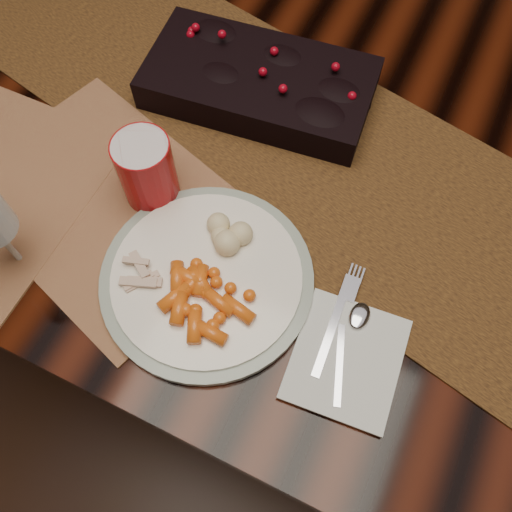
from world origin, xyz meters
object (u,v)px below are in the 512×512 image
at_px(baby_carrots, 204,304).
at_px(red_cup, 147,170).
at_px(dinner_plate, 207,278).
at_px(dining_table, 294,242).
at_px(centerpiece, 259,79).
at_px(placemat_main, 106,204).
at_px(mashed_potatoes, 225,235).
at_px(napkin, 347,359).
at_px(turkey_shreds, 142,274).

bearing_deg(baby_carrots, red_cup, 139.73).
bearing_deg(dinner_plate, baby_carrots, -65.57).
height_order(baby_carrots, red_cup, red_cup).
height_order(dining_table, dinner_plate, dinner_plate).
xyz_separation_m(centerpiece, red_cup, (-0.06, -0.24, 0.02)).
bearing_deg(placemat_main, mashed_potatoes, 21.40).
height_order(centerpiece, dinner_plate, centerpiece).
height_order(dinner_plate, mashed_potatoes, mashed_potatoes).
distance_m(dining_table, napkin, 0.53).
relative_size(dining_table, baby_carrots, 14.66).
xyz_separation_m(mashed_potatoes, turkey_shreds, (-0.08, -0.10, -0.01)).
xyz_separation_m(baby_carrots, turkey_shreds, (-0.10, 0.00, -0.00)).
bearing_deg(centerpiece, napkin, -50.56).
xyz_separation_m(placemat_main, red_cup, (0.05, 0.05, 0.06)).
bearing_deg(napkin, dining_table, 115.56).
xyz_separation_m(dining_table, mashed_potatoes, (-0.03, -0.24, 0.41)).
bearing_deg(turkey_shreds, placemat_main, 144.20).
bearing_deg(turkey_shreds, centerpiece, 90.19).
relative_size(turkey_shreds, napkin, 0.41).
xyz_separation_m(turkey_shreds, red_cup, (-0.06, 0.13, 0.03)).
height_order(turkey_shreds, napkin, turkey_shreds).
xyz_separation_m(placemat_main, mashed_potatoes, (0.20, 0.01, 0.04)).
bearing_deg(centerpiece, placemat_main, -111.88).
bearing_deg(napkin, red_cup, 157.23).
height_order(placemat_main, mashed_potatoes, mashed_potatoes).
xyz_separation_m(dinner_plate, turkey_shreds, (-0.08, -0.04, 0.01)).
bearing_deg(baby_carrots, mashed_potatoes, 100.68).
bearing_deg(red_cup, baby_carrots, -40.27).
xyz_separation_m(centerpiece, napkin, (0.29, -0.36, -0.03)).
distance_m(placemat_main, napkin, 0.42).
bearing_deg(mashed_potatoes, baby_carrots, -79.32).
height_order(centerpiece, napkin, centerpiece).
bearing_deg(mashed_potatoes, napkin, -20.54).
relative_size(centerpiece, turkey_shreds, 5.57).
distance_m(dining_table, mashed_potatoes, 0.48).
xyz_separation_m(centerpiece, turkey_shreds, (0.00, -0.37, -0.01)).
bearing_deg(baby_carrots, centerpiece, 104.61).
relative_size(placemat_main, baby_carrots, 3.34).
bearing_deg(mashed_potatoes, dinner_plate, -90.03).
xyz_separation_m(dinner_plate, baby_carrots, (0.02, -0.04, 0.02)).
relative_size(centerpiece, red_cup, 3.25).
height_order(placemat_main, turkey_shreds, turkey_shreds).
xyz_separation_m(centerpiece, placemat_main, (-0.12, -0.29, -0.04)).
bearing_deg(napkin, turkey_shreds, 178.35).
distance_m(centerpiece, napkin, 0.46).
bearing_deg(turkey_shreds, dinner_plate, 25.76).
relative_size(dinner_plate, baby_carrots, 2.40).
bearing_deg(placemat_main, baby_carrots, -4.58).
distance_m(baby_carrots, turkey_shreds, 0.10).
relative_size(centerpiece, mashed_potatoes, 5.07).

